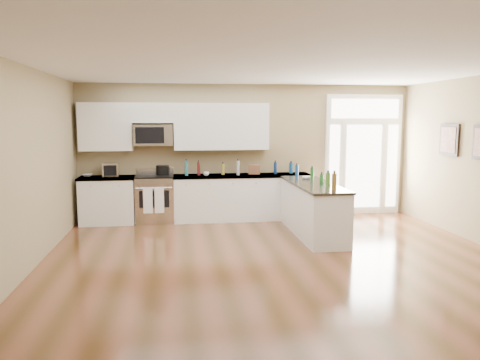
% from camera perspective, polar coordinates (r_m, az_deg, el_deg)
% --- Properties ---
extents(ground, '(8.00, 8.00, 0.00)m').
position_cam_1_polar(ground, '(6.33, 6.46, -11.78)').
color(ground, '#4C3015').
extents(room_shell, '(8.00, 8.00, 8.00)m').
position_cam_1_polar(room_shell, '(5.99, 6.70, 3.85)').
color(room_shell, '#94835E').
rests_on(room_shell, ground).
extents(back_cabinet_left, '(1.10, 0.66, 0.94)m').
position_cam_1_polar(back_cabinet_left, '(9.72, -15.80, -2.55)').
color(back_cabinet_left, white).
rests_on(back_cabinet_left, ground).
extents(back_cabinet_right, '(2.85, 0.66, 0.94)m').
position_cam_1_polar(back_cabinet_right, '(9.71, 0.28, -2.28)').
color(back_cabinet_right, white).
rests_on(back_cabinet_right, ground).
extents(peninsula_cabinet, '(0.69, 2.32, 0.94)m').
position_cam_1_polar(peninsula_cabinet, '(8.55, 8.85, -3.73)').
color(peninsula_cabinet, white).
rests_on(peninsula_cabinet, ground).
extents(upper_cabinet_left, '(1.04, 0.33, 0.95)m').
position_cam_1_polar(upper_cabinet_left, '(9.73, -16.05, 6.26)').
color(upper_cabinet_left, white).
rests_on(upper_cabinet_left, room_shell).
extents(upper_cabinet_right, '(1.94, 0.33, 0.95)m').
position_cam_1_polar(upper_cabinet_right, '(9.67, -2.29, 6.53)').
color(upper_cabinet_right, white).
rests_on(upper_cabinet_right, room_shell).
extents(upper_cabinet_short, '(0.82, 0.33, 0.40)m').
position_cam_1_polar(upper_cabinet_short, '(9.64, -10.58, 8.05)').
color(upper_cabinet_short, white).
rests_on(upper_cabinet_short, room_shell).
extents(microwave, '(0.78, 0.41, 0.42)m').
position_cam_1_polar(microwave, '(9.60, -10.53, 5.42)').
color(microwave, silver).
rests_on(microwave, room_shell).
extents(entry_door, '(1.70, 0.10, 2.60)m').
position_cam_1_polar(entry_door, '(10.58, 14.77, 3.00)').
color(entry_door, white).
rests_on(entry_door, ground).
extents(wall_art_near, '(0.05, 0.58, 0.58)m').
position_cam_1_polar(wall_art_near, '(9.41, 24.14, 4.49)').
color(wall_art_near, black).
rests_on(wall_art_near, room_shell).
extents(kitchen_range, '(0.76, 0.68, 1.08)m').
position_cam_1_polar(kitchen_range, '(9.62, -10.33, -2.24)').
color(kitchen_range, silver).
rests_on(kitchen_range, ground).
extents(stockpot, '(0.30, 0.30, 0.21)m').
position_cam_1_polar(stockpot, '(9.64, -9.42, 1.24)').
color(stockpot, black).
rests_on(stockpot, kitchen_range).
extents(toaster_oven, '(0.32, 0.25, 0.27)m').
position_cam_1_polar(toaster_oven, '(9.66, -15.46, 1.22)').
color(toaster_oven, silver).
rests_on(toaster_oven, back_cabinet_left).
extents(cardboard_box, '(0.26, 0.22, 0.19)m').
position_cam_1_polar(cardboard_box, '(9.74, 1.76, 1.29)').
color(cardboard_box, brown).
rests_on(cardboard_box, back_cabinet_right).
extents(bowl_left, '(0.23, 0.23, 0.05)m').
position_cam_1_polar(bowl_left, '(9.82, -18.07, 0.56)').
color(bowl_left, white).
rests_on(bowl_left, back_cabinet_left).
extents(bowl_peninsula, '(0.17, 0.17, 0.05)m').
position_cam_1_polar(bowl_peninsula, '(8.99, 8.10, 0.27)').
color(bowl_peninsula, white).
rests_on(bowl_peninsula, peninsula_cabinet).
extents(cup_counter, '(0.11, 0.11, 0.09)m').
position_cam_1_polar(cup_counter, '(9.43, -4.14, 0.75)').
color(cup_counter, white).
rests_on(cup_counter, back_cabinet_right).
extents(counter_bottles, '(2.41, 2.47, 0.30)m').
position_cam_1_polar(counter_bottles, '(9.01, 3.82, 0.97)').
color(counter_bottles, '#19591E').
rests_on(counter_bottles, back_cabinet_right).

